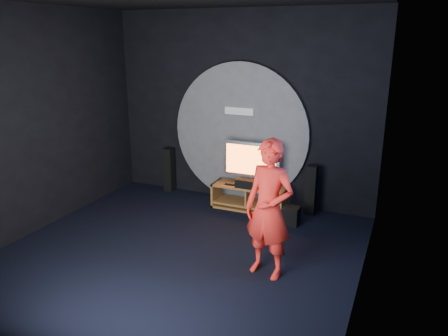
# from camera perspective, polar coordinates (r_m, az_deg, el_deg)

# --- Properties ---
(floor) EXTENTS (5.00, 5.00, 0.00)m
(floor) POSITION_cam_1_polar(r_m,az_deg,el_deg) (6.46, -6.12, -11.18)
(floor) COLOR black
(floor) RESTS_ON ground
(back_wall) EXTENTS (5.00, 0.04, 3.50)m
(back_wall) POSITION_cam_1_polar(r_m,az_deg,el_deg) (8.07, 2.28, 7.76)
(back_wall) COLOR black
(back_wall) RESTS_ON ground
(front_wall) EXTENTS (5.00, 0.04, 3.50)m
(front_wall) POSITION_cam_1_polar(r_m,az_deg,el_deg) (3.97, -24.89, -3.52)
(front_wall) COLOR black
(front_wall) RESTS_ON ground
(left_wall) EXTENTS (0.04, 5.00, 3.50)m
(left_wall) POSITION_cam_1_polar(r_m,az_deg,el_deg) (7.40, -23.77, 5.51)
(left_wall) COLOR black
(left_wall) RESTS_ON ground
(right_wall) EXTENTS (0.04, 5.00, 3.50)m
(right_wall) POSITION_cam_1_polar(r_m,az_deg,el_deg) (5.11, 18.50, 1.50)
(right_wall) COLOR black
(right_wall) RESTS_ON ground
(wall_disc_panel) EXTENTS (2.60, 0.11, 2.60)m
(wall_disc_panel) POSITION_cam_1_polar(r_m,az_deg,el_deg) (8.10, 2.10, 4.57)
(wall_disc_panel) COLOR #515156
(wall_disc_panel) RESTS_ON ground
(media_console) EXTENTS (1.34, 0.45, 0.45)m
(media_console) POSITION_cam_1_polar(r_m,az_deg,el_deg) (7.94, 3.36, -4.04)
(media_console) COLOR #A06831
(media_console) RESTS_ON ground
(tv) EXTENTS (1.04, 0.22, 0.78)m
(tv) POSITION_cam_1_polar(r_m,az_deg,el_deg) (7.79, 3.56, 0.83)
(tv) COLOR #B9BAC1
(tv) RESTS_ON media_console
(center_speaker) EXTENTS (0.40, 0.15, 0.15)m
(center_speaker) POSITION_cam_1_polar(r_m,az_deg,el_deg) (7.71, 2.99, -2.09)
(center_speaker) COLOR black
(center_speaker) RESTS_ON media_console
(remote) EXTENTS (0.18, 0.05, 0.02)m
(remote) POSITION_cam_1_polar(r_m,az_deg,el_deg) (7.86, 0.74, -2.17)
(remote) COLOR black
(remote) RESTS_ON media_console
(tower_speaker_left) EXTENTS (0.18, 0.20, 0.88)m
(tower_speaker_left) POSITION_cam_1_polar(r_m,az_deg,el_deg) (8.87, -7.17, -0.20)
(tower_speaker_left) COLOR black
(tower_speaker_left) RESTS_ON ground
(tower_speaker_right) EXTENTS (0.18, 0.20, 0.88)m
(tower_speaker_right) POSITION_cam_1_polar(r_m,az_deg,el_deg) (7.80, 11.30, -2.82)
(tower_speaker_right) COLOR black
(tower_speaker_right) RESTS_ON ground
(subwoofer) EXTENTS (0.27, 0.27, 0.30)m
(subwoofer) POSITION_cam_1_polar(r_m,az_deg,el_deg) (7.42, 8.72, -6.17)
(subwoofer) COLOR black
(subwoofer) RESTS_ON ground
(player) EXTENTS (0.75, 0.57, 1.83)m
(player) POSITION_cam_1_polar(r_m,az_deg,el_deg) (5.60, 5.89, -5.39)
(player) COLOR red
(player) RESTS_ON ground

